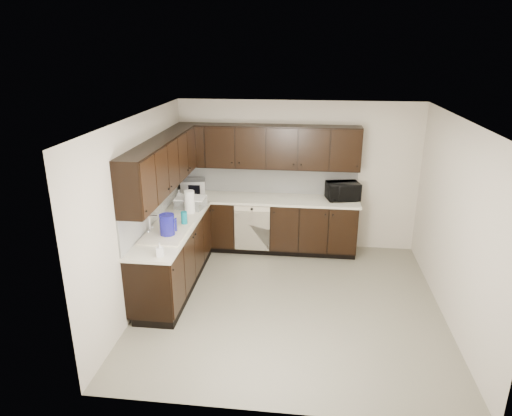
{
  "coord_description": "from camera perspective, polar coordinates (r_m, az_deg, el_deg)",
  "views": [
    {
      "loc": [
        0.18,
        -5.46,
        3.31
      ],
      "look_at": [
        -0.54,
        0.6,
        1.14
      ],
      "focal_mm": 32.0,
      "sensor_mm": 36.0,
      "label": 1
    }
  ],
  "objects": [
    {
      "name": "floor",
      "position": [
        6.38,
        4.26,
        -11.74
      ],
      "size": [
        4.0,
        4.0,
        0.0
      ],
      "primitive_type": "plane",
      "color": "gray",
      "rests_on": "ground"
    },
    {
      "name": "ceiling",
      "position": [
        5.52,
        4.92,
        11.05
      ],
      "size": [
        4.0,
        4.0,
        0.0
      ],
      "primitive_type": "plane",
      "rotation": [
        3.14,
        0.0,
        0.0
      ],
      "color": "white",
      "rests_on": "wall_back"
    },
    {
      "name": "wall_back",
      "position": [
        7.74,
        5.2,
        4.03
      ],
      "size": [
        4.0,
        0.02,
        2.5
      ],
      "primitive_type": "cube",
      "color": "beige",
      "rests_on": "floor"
    },
    {
      "name": "wall_left",
      "position": [
        6.22,
        -14.15,
        -0.39
      ],
      "size": [
        0.02,
        4.0,
        2.5
      ],
      "primitive_type": "cube",
      "color": "beige",
      "rests_on": "floor"
    },
    {
      "name": "wall_right",
      "position": [
        6.11,
        23.66,
        -1.87
      ],
      "size": [
        0.02,
        4.0,
        2.5
      ],
      "primitive_type": "cube",
      "color": "beige",
      "rests_on": "floor"
    },
    {
      "name": "wall_front",
      "position": [
        4.03,
        3.33,
        -11.25
      ],
      "size": [
        4.0,
        0.02,
        2.5
      ],
      "primitive_type": "cube",
      "color": "beige",
      "rests_on": "floor"
    },
    {
      "name": "lower_cabinets",
      "position": [
        7.27,
        -3.2,
        -3.94
      ],
      "size": [
        3.0,
        2.8,
        0.9
      ],
      "color": "black",
      "rests_on": "floor"
    },
    {
      "name": "countertop",
      "position": [
        7.08,
        -3.29,
        -0.19
      ],
      "size": [
        3.03,
        2.83,
        0.04
      ],
      "color": "beige",
      "rests_on": "lower_cabinets"
    },
    {
      "name": "backsplash",
      "position": [
        7.24,
        -4.68,
        2.37
      ],
      "size": [
        3.0,
        2.8,
        0.48
      ],
      "color": "silver",
      "rests_on": "countertop"
    },
    {
      "name": "upper_cabinets",
      "position": [
        6.95,
        -4.06,
        6.71
      ],
      "size": [
        3.0,
        2.8,
        0.7
      ],
      "color": "black",
      "rests_on": "wall_back"
    },
    {
      "name": "dishwasher",
      "position": [
        7.45,
        -0.5,
        -2.21
      ],
      "size": [
        0.58,
        0.04,
        0.78
      ],
      "color": "beige",
      "rests_on": "lower_cabinets"
    },
    {
      "name": "sink",
      "position": [
        6.24,
        -11.16,
        -3.73
      ],
      "size": [
        0.54,
        0.82,
        0.42
      ],
      "color": "beige",
      "rests_on": "countertop"
    },
    {
      "name": "microwave",
      "position": [
        7.57,
        10.79,
        2.09
      ],
      "size": [
        0.59,
        0.47,
        0.29
      ],
      "primitive_type": "imported",
      "rotation": [
        0.0,
        0.0,
        0.25
      ],
      "color": "black",
      "rests_on": "countertop"
    },
    {
      "name": "soap_bottle_a",
      "position": [
        5.57,
        -11.93,
        -5.12
      ],
      "size": [
        0.09,
        0.09,
        0.17
      ],
      "primitive_type": "imported",
      "rotation": [
        0.0,
        0.0,
        0.14
      ],
      "color": "gray",
      "rests_on": "countertop"
    },
    {
      "name": "soap_bottle_b",
      "position": [
        7.28,
        -9.57,
        1.31
      ],
      "size": [
        0.1,
        0.1,
        0.25
      ],
      "primitive_type": "imported",
      "rotation": [
        0.0,
        0.0,
        -0.0
      ],
      "color": "gray",
      "rests_on": "countertop"
    },
    {
      "name": "toaster_oven",
      "position": [
        7.78,
        -7.89,
        2.62
      ],
      "size": [
        0.46,
        0.38,
        0.25
      ],
      "primitive_type": "cube",
      "rotation": [
        0.0,
        0.0,
        0.22
      ],
      "color": "silver",
      "rests_on": "countertop"
    },
    {
      "name": "storage_bin",
      "position": [
        7.14,
        -8.19,
        0.66
      ],
      "size": [
        0.48,
        0.39,
        0.17
      ],
      "primitive_type": "cube",
      "rotation": [
        0.0,
        0.0,
        -0.2
      ],
      "color": "silver",
      "rests_on": "countertop"
    },
    {
      "name": "blue_pitcher",
      "position": [
        6.11,
        -11.05,
        -2.13
      ],
      "size": [
        0.21,
        0.21,
        0.3
      ],
      "primitive_type": "cylinder",
      "rotation": [
        0.0,
        0.0,
        -0.04
      ],
      "color": "#13109A",
      "rests_on": "countertop"
    },
    {
      "name": "teal_tumbler",
      "position": [
        6.46,
        -8.97,
        -1.29
      ],
      "size": [
        0.12,
        0.12,
        0.19
      ],
      "primitive_type": "cylinder",
      "rotation": [
        0.0,
        0.0,
        -0.42
      ],
      "color": "#0B7283",
      "rests_on": "countertop"
    },
    {
      "name": "paper_towel_roll",
      "position": [
        6.91,
        -8.32,
        0.77
      ],
      "size": [
        0.18,
        0.18,
        0.34
      ],
      "primitive_type": "cylinder",
      "rotation": [
        0.0,
        0.0,
        0.16
      ],
      "color": "white",
      "rests_on": "countertop"
    }
  ]
}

